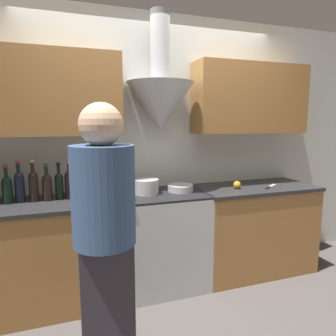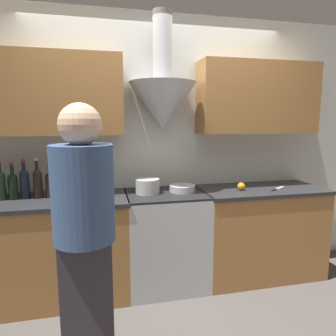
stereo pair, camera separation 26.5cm
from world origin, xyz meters
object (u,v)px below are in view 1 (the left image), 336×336
object	(u,v)px
stove_range	(165,239)
wine_bottle_6	(34,185)
wine_bottle_5	(19,185)
wine_bottle_9	(70,183)
wine_bottle_7	(47,186)
orange_fruit	(237,185)
wine_bottle_8	(59,184)
wine_bottle_4	(7,188)
mixing_bowl	(181,188)
stock_pot	(147,187)
person_foreground_left	(105,246)

from	to	relation	value
stove_range	wine_bottle_6	distance (m)	1.27
wine_bottle_5	wine_bottle_9	distance (m)	0.39
wine_bottle_7	orange_fruit	xyz separation A→B (m)	(1.76, -0.11, -0.09)
stove_range	wine_bottle_8	distance (m)	1.09
wine_bottle_4	wine_bottle_6	size ratio (longest dim) A/B	0.91
wine_bottle_8	mixing_bowl	distance (m)	1.09
wine_bottle_8	wine_bottle_4	bearing A→B (deg)	-177.91
wine_bottle_9	stock_pot	xyz separation A→B (m)	(0.67, -0.05, -0.07)
wine_bottle_4	mixing_bowl	bearing A→B (deg)	-1.57
wine_bottle_8	orange_fruit	bearing A→B (deg)	-4.27
stove_range	wine_bottle_8	bearing A→B (deg)	175.48
wine_bottle_4	wine_bottle_5	size ratio (longest dim) A/B	0.93
wine_bottle_5	wine_bottle_9	size ratio (longest dim) A/B	1.04
stock_pot	mixing_bowl	xyz separation A→B (m)	(0.33, -0.00, -0.04)
wine_bottle_8	wine_bottle_9	xyz separation A→B (m)	(0.09, -0.01, 0.01)
wine_bottle_9	stock_pot	bearing A→B (deg)	-4.11
wine_bottle_7	stock_pot	distance (m)	0.85
wine_bottle_4	wine_bottle_5	bearing A→B (deg)	7.59
wine_bottle_4	person_foreground_left	size ratio (longest dim) A/B	0.19
wine_bottle_8	wine_bottle_9	size ratio (longest dim) A/B	0.96
stove_range	wine_bottle_5	world-z (taller)	wine_bottle_5
wine_bottle_9	stock_pot	distance (m)	0.68
wine_bottle_4	wine_bottle_8	size ratio (longest dim) A/B	1.01
wine_bottle_8	person_foreground_left	distance (m)	1.19
wine_bottle_4	wine_bottle_9	world-z (taller)	wine_bottle_9
wine_bottle_8	stock_pot	xyz separation A→B (m)	(0.75, -0.05, -0.06)
mixing_bowl	wine_bottle_6	bearing A→B (deg)	178.05
wine_bottle_4	mixing_bowl	xyz separation A→B (m)	(1.48, -0.04, -0.10)
wine_bottle_5	orange_fruit	size ratio (longest dim) A/B	4.62
wine_bottle_8	person_foreground_left	xyz separation A→B (m)	(0.25, -1.16, -0.11)
wine_bottle_5	wine_bottle_7	world-z (taller)	wine_bottle_5
stock_pot	wine_bottle_4	bearing A→B (deg)	178.05
wine_bottle_4	wine_bottle_5	xyz separation A→B (m)	(0.09, 0.01, 0.01)
wine_bottle_7	wine_bottle_9	world-z (taller)	wine_bottle_9
wine_bottle_6	person_foreground_left	distance (m)	1.24
wine_bottle_5	stove_range	bearing A→B (deg)	-3.28
wine_bottle_5	person_foreground_left	bearing A→B (deg)	-64.51
wine_bottle_6	stove_range	bearing A→B (deg)	-3.14
wine_bottle_7	mixing_bowl	world-z (taller)	wine_bottle_7
wine_bottle_7	mixing_bowl	distance (m)	1.19
wine_bottle_8	mixing_bowl	xyz separation A→B (m)	(1.09, -0.06, -0.10)
wine_bottle_5	stock_pot	xyz separation A→B (m)	(1.06, -0.05, -0.07)
wine_bottle_8	stock_pot	bearing A→B (deg)	-4.06
wine_bottle_4	mixing_bowl	distance (m)	1.49
wine_bottle_4	wine_bottle_7	distance (m)	0.30
wine_bottle_5	orange_fruit	bearing A→B (deg)	-3.54
wine_bottle_5	stock_pot	world-z (taller)	wine_bottle_5
wine_bottle_8	person_foreground_left	world-z (taller)	person_foreground_left
wine_bottle_5	wine_bottle_6	bearing A→B (deg)	-4.76
wine_bottle_5	wine_bottle_9	bearing A→B (deg)	-0.42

